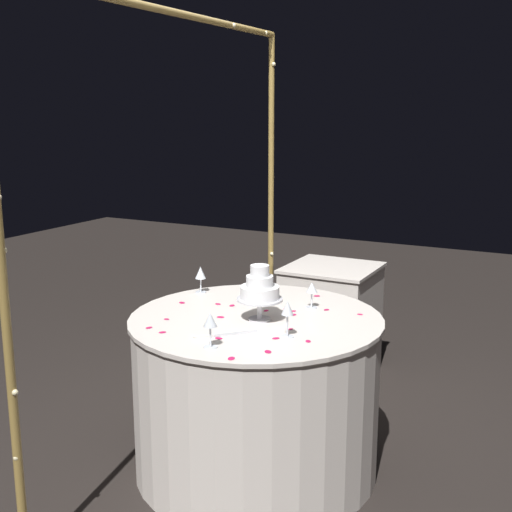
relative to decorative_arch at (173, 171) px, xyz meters
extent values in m
plane|color=black|center=(0.00, -0.46, -1.48)|extent=(12.00, 12.00, 0.00)
cylinder|color=olive|center=(-1.09, 0.00, -0.37)|extent=(0.04, 0.04, 2.23)
cylinder|color=olive|center=(1.09, 0.00, -0.37)|extent=(0.04, 0.04, 2.23)
cylinder|color=olive|center=(0.00, 0.00, 0.75)|extent=(2.19, 0.04, 0.04)
sphere|color=#F9EAB2|center=(-1.10, -0.02, -0.74)|extent=(0.02, 0.02, 0.02)
sphere|color=#F9EAB2|center=(1.09, 0.00, -0.26)|extent=(0.02, 0.02, 0.02)
sphere|color=#F9EAB2|center=(1.08, -0.01, -0.62)|extent=(0.02, 0.02, 0.02)
sphere|color=#F9EAB2|center=(-1.08, 0.00, -0.20)|extent=(0.02, 0.02, 0.02)
sphere|color=#F9EAB2|center=(1.08, -0.01, -1.08)|extent=(0.02, 0.02, 0.02)
sphere|color=#F9EAB2|center=(-0.11, 0.02, 0.75)|extent=(0.02, 0.02, 0.02)
sphere|color=#F9EAB2|center=(1.08, -0.02, 0.57)|extent=(0.02, 0.02, 0.02)
sphere|color=#F9EAB2|center=(0.23, 0.02, 0.75)|extent=(0.02, 0.02, 0.02)
sphere|color=#F9EAB2|center=(-1.10, 0.00, -1.00)|extent=(0.02, 0.02, 0.02)
sphere|color=#F9EAB2|center=(1.10, 0.00, 0.54)|extent=(0.02, 0.02, 0.02)
sphere|color=#F9EAB2|center=(0.59, -0.02, 0.75)|extent=(0.02, 0.02, 0.02)
sphere|color=#F9EAB2|center=(1.09, 0.02, -1.28)|extent=(0.02, 0.02, 0.02)
sphere|color=#F9EAB2|center=(0.99, -0.01, 0.75)|extent=(0.02, 0.02, 0.02)
cylinder|color=silver|center=(0.00, -0.46, -1.09)|extent=(1.21, 1.21, 0.77)
cylinder|color=silver|center=(0.00, -0.46, -0.70)|extent=(1.23, 1.23, 0.02)
cube|color=silver|center=(1.32, -0.35, -1.11)|extent=(0.56, 0.56, 0.74)
cube|color=silver|center=(1.32, -0.35, -0.73)|extent=(0.58, 0.58, 0.02)
cylinder|color=silver|center=(-0.03, -0.50, -0.68)|extent=(0.11, 0.11, 0.01)
cylinder|color=silver|center=(-0.03, -0.50, -0.63)|extent=(0.02, 0.02, 0.09)
cylinder|color=silver|center=(-0.03, -0.50, -0.58)|extent=(0.22, 0.22, 0.01)
cylinder|color=white|center=(-0.03, -0.50, -0.55)|extent=(0.19, 0.19, 0.06)
cylinder|color=white|center=(-0.03, -0.50, -0.49)|extent=(0.13, 0.13, 0.05)
cylinder|color=white|center=(-0.03, -0.50, -0.44)|extent=(0.09, 0.09, 0.05)
cylinder|color=silver|center=(0.27, -0.64, -0.68)|extent=(0.06, 0.06, 0.00)
cylinder|color=silver|center=(0.27, -0.64, -0.64)|extent=(0.01, 0.01, 0.08)
cone|color=silver|center=(0.27, -0.64, -0.58)|extent=(0.06, 0.06, 0.05)
cylinder|color=silver|center=(-0.46, -0.49, -0.68)|extent=(0.06, 0.06, 0.00)
cylinder|color=silver|center=(-0.46, -0.49, -0.64)|extent=(0.01, 0.01, 0.09)
cone|color=silver|center=(-0.46, -0.49, -0.56)|extent=(0.06, 0.06, 0.06)
cylinder|color=silver|center=(-0.19, -0.72, -0.68)|extent=(0.06, 0.06, 0.00)
cylinder|color=silver|center=(-0.19, -0.72, -0.63)|extent=(0.01, 0.01, 0.10)
cone|color=silver|center=(-0.19, -0.72, -0.55)|extent=(0.05, 0.05, 0.06)
cylinder|color=silver|center=(0.25, 0.01, -0.68)|extent=(0.06, 0.06, 0.00)
cylinder|color=silver|center=(0.25, 0.01, -0.64)|extent=(0.01, 0.01, 0.08)
cone|color=silver|center=(0.25, 0.01, -0.57)|extent=(0.06, 0.06, 0.07)
cube|color=silver|center=(-0.27, -0.49, -0.68)|extent=(0.18, 0.17, 0.01)
cube|color=white|center=(-0.37, -0.40, -0.68)|extent=(0.08, 0.08, 0.01)
ellipsoid|color=#C61951|center=(0.17, -0.58, -0.68)|extent=(0.03, 0.03, 0.00)
ellipsoid|color=#C61951|center=(-0.23, -0.10, -0.68)|extent=(0.02, 0.03, 0.00)
ellipsoid|color=#C61951|center=(-0.35, -0.46, -0.68)|extent=(0.02, 0.04, 0.00)
ellipsoid|color=#C61951|center=(0.11, -0.61, -0.68)|extent=(0.05, 0.04, 0.00)
ellipsoid|color=#C61951|center=(-0.54, -0.63, -0.68)|extent=(0.04, 0.04, 0.00)
ellipsoid|color=#C61951|center=(-0.40, -0.19, -0.68)|extent=(0.04, 0.04, 0.00)
ellipsoid|color=#C61951|center=(-0.09, -0.69, -0.68)|extent=(0.03, 0.03, 0.00)
ellipsoid|color=#C61951|center=(-0.40, -0.73, -0.68)|extent=(0.05, 0.05, 0.00)
ellipsoid|color=#C61951|center=(-0.38, -0.10, -0.68)|extent=(0.04, 0.03, 0.00)
ellipsoid|color=#C61951|center=(0.11, -0.46, -0.68)|extent=(0.03, 0.02, 0.00)
ellipsoid|color=#C61951|center=(0.27, -0.32, -0.68)|extent=(0.04, 0.05, 0.00)
ellipsoid|color=#C61951|center=(-0.24, -0.68, -0.68)|extent=(0.04, 0.04, 0.00)
ellipsoid|color=#C61951|center=(0.27, -0.90, -0.68)|extent=(0.02, 0.03, 0.00)
ellipsoid|color=#C61951|center=(0.10, -0.19, -0.68)|extent=(0.03, 0.03, 0.00)
ellipsoid|color=#C61951|center=(0.26, -0.72, -0.68)|extent=(0.04, 0.03, 0.00)
ellipsoid|color=#C61951|center=(-0.21, -0.82, -0.68)|extent=(0.04, 0.04, 0.00)
ellipsoid|color=#C61951|center=(0.19, -0.54, -0.68)|extent=(0.05, 0.05, 0.00)
ellipsoid|color=#C61951|center=(0.11, -0.27, -0.68)|extent=(0.04, 0.03, 0.00)
ellipsoid|color=#C61951|center=(0.48, -0.58, -0.68)|extent=(0.04, 0.04, 0.00)
ellipsoid|color=#C61951|center=(0.03, -0.01, -0.68)|extent=(0.04, 0.05, 0.00)
ellipsoid|color=#C61951|center=(-0.09, -0.31, -0.68)|extent=(0.03, 0.04, 0.00)
camera|label=1|loc=(-2.72, -1.87, 0.29)|focal=46.43mm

